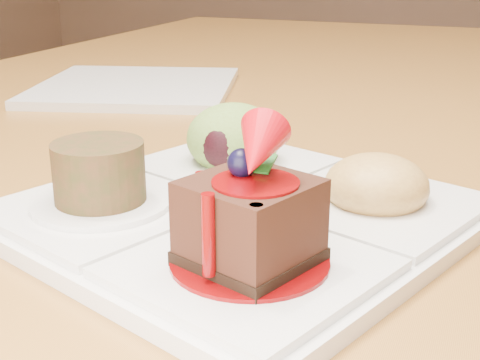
% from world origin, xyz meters
% --- Properties ---
extents(dining_table, '(1.00, 1.80, 0.75)m').
position_xyz_m(dining_table, '(0.00, 0.00, 0.68)').
color(dining_table, olive).
rests_on(dining_table, ground).
extents(sampler_plate, '(0.37, 0.37, 0.11)m').
position_xyz_m(sampler_plate, '(0.17, -0.47, 0.77)').
color(sampler_plate, silver).
rests_on(sampler_plate, dining_table).
extents(second_plate, '(0.33, 0.33, 0.01)m').
position_xyz_m(second_plate, '(-0.14, -0.09, 0.76)').
color(second_plate, silver).
rests_on(second_plate, dining_table).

